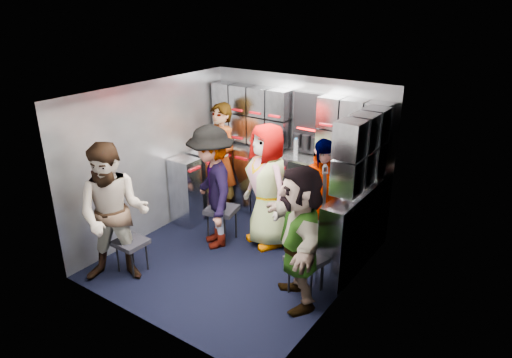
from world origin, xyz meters
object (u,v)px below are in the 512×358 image
Objects in this scene: attendant_arc_a at (114,214)px; attendant_arc_c at (267,186)px; attendant_arc_e at (299,237)px; attendant_arc_b at (212,188)px; jump_seat_near_left at (131,244)px; jump_seat_mid_right at (324,231)px; attendant_standing at (221,161)px; jump_seat_center at (274,211)px; jump_seat_mid_left at (222,211)px; attendant_arc_d at (319,204)px; jump_seat_near_right at (306,261)px.

attendant_arc_a is 1.01× the size of attendant_arc_c.
attendant_arc_b is at bearing -149.21° from attendant_arc_e.
jump_seat_near_left is at bearing -97.85° from attendant_arc_c.
attendant_standing is at bearing 172.19° from jump_seat_mid_right.
attendant_arc_e is at bearing -47.31° from jump_seat_center.
jump_seat_near_left is 0.90× the size of jump_seat_mid_left.
jump_seat_near_left is 0.24× the size of attendant_standing.
jump_seat_mid_left is 1.42m from attendant_arc_d.
jump_seat_mid_right is 0.25× the size of attendant_arc_d.
jump_seat_mid_left is 1.14× the size of jump_seat_mid_right.
attendant_arc_c is at bearing 134.13° from attendant_arc_d.
attendant_arc_c reaches higher than attendant_arc_e.
attendant_arc_c reaches higher than jump_seat_mid_right.
attendant_arc_c is at bearing 24.58° from jump_seat_mid_left.
attendant_arc_e reaches higher than jump_seat_mid_left.
jump_seat_mid_left is 0.74m from attendant_arc_c.
jump_seat_center is 1.47m from attendant_arc_e.
attendant_arc_a is at bearing -67.71° from attendant_standing.
jump_seat_near_left is at bearing -107.49° from jump_seat_mid_left.
attendant_standing is at bearing -174.30° from attendant_arc_c.
attendant_arc_e is (0.96, -1.04, 0.39)m from jump_seat_center.
attendant_arc_e is (1.52, -0.61, 0.38)m from jump_seat_mid_left.
jump_seat_near_left is at bearing -115.34° from attendant_arc_e.
jump_seat_mid_left is 1.02× the size of jump_seat_near_right.
attendant_arc_c reaches higher than attendant_arc_b.
jump_seat_mid_right is at bearing 8.51° from attendant_arc_a.
jump_seat_mid_right is 0.26× the size of attendant_arc_e.
jump_seat_near_left is 1.83m from attendant_arc_c.
attendant_arc_e is (0.17, -0.97, 0.42)m from jump_seat_mid_right.
jump_seat_near_right is 0.28× the size of attendant_arc_c.
attendant_arc_d is at bearing 7.74° from jump_seat_mid_left.
jump_seat_mid_left is 0.99× the size of jump_seat_center.
attendant_arc_b reaches higher than jump_seat_near_right.
attendant_standing is (-2.01, 1.04, 0.46)m from jump_seat_near_right.
attendant_standing reaches higher than jump_seat_near_left.
attendant_arc_b is (0.48, -0.79, -0.04)m from attendant_standing.
jump_seat_mid_right is at bearing 146.65° from attendant_arc_e.
attendant_arc_a is 2.08m from attendant_arc_e.
jump_seat_mid_right is 0.25× the size of attendant_arc_a.
jump_seat_near_right is 1.60m from attendant_arc_b.
attendant_arc_c reaches higher than jump_seat_center.
jump_seat_mid_right is at bearing 102.44° from jump_seat_near_right.
jump_seat_near_right is (0.96, -0.86, 0.00)m from jump_seat_center.
attendant_arc_d is 1.03× the size of attendant_arc_e.
attendant_arc_a is (0.00, -0.18, 0.46)m from jump_seat_near_left.
jump_seat_center is 1.15× the size of jump_seat_mid_right.
jump_seat_mid_right is 0.25× the size of attendant_arc_c.
attendant_arc_d is at bearing 105.94° from jump_seat_near_right.
attendant_arc_e reaches higher than jump_seat_near_right.
jump_seat_near_left is 1.21m from attendant_arc_b.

